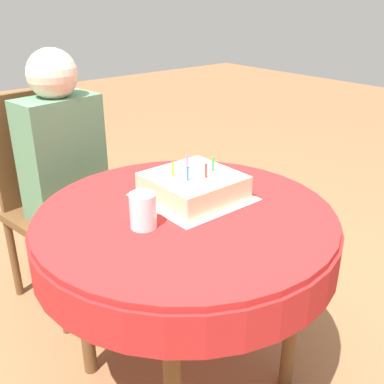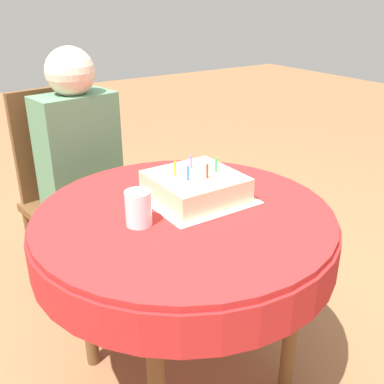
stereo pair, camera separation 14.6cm
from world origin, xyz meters
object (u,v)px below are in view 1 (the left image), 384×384
at_px(chair, 57,193).
at_px(birthday_cake, 193,186).
at_px(person, 65,160).
at_px(drinking_glass, 143,211).

xyz_separation_m(chair, birthday_cake, (0.17, -0.77, 0.24)).
bearing_deg(person, chair, 90.00).
bearing_deg(person, birthday_cake, -84.96).
bearing_deg(chair, drinking_glass, -103.54).
height_order(birthday_cake, drinking_glass, birthday_cake).
xyz_separation_m(person, drinking_glass, (-0.10, -0.73, 0.07)).
relative_size(person, birthday_cake, 4.11).
bearing_deg(birthday_cake, person, 103.00).
relative_size(chair, drinking_glass, 8.89).
bearing_deg(drinking_glass, person, 82.49).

